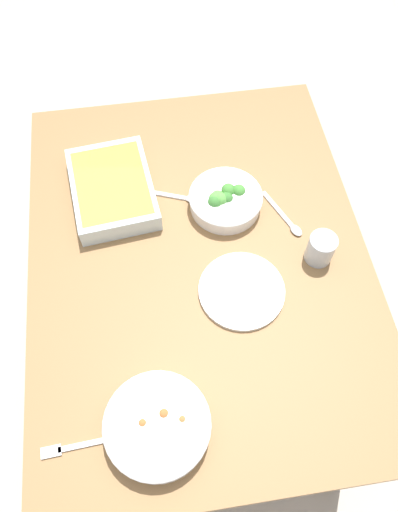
# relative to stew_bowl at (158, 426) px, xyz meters

# --- Properties ---
(ground_plane) EXTENTS (6.00, 6.00, 0.00)m
(ground_plane) POSITION_rel_stew_bowl_xyz_m (-0.42, 0.15, -0.77)
(ground_plane) COLOR #B2A899
(dining_table) EXTENTS (1.20, 0.90, 0.74)m
(dining_table) POSITION_rel_stew_bowl_xyz_m (-0.42, 0.15, -0.12)
(dining_table) COLOR olive
(dining_table) RESTS_ON ground_plane
(stew_bowl) EXTENTS (0.23, 0.23, 0.06)m
(stew_bowl) POSITION_rel_stew_bowl_xyz_m (0.00, 0.00, 0.00)
(stew_bowl) COLOR white
(stew_bowl) RESTS_ON dining_table
(broccoli_bowl) EXTENTS (0.21, 0.21, 0.07)m
(broccoli_bowl) POSITION_rel_stew_bowl_xyz_m (-0.57, 0.25, -0.00)
(broccoli_bowl) COLOR white
(broccoli_bowl) RESTS_ON dining_table
(baking_dish) EXTENTS (0.32, 0.25, 0.06)m
(baking_dish) POSITION_rel_stew_bowl_xyz_m (-0.66, -0.06, 0.00)
(baking_dish) COLOR silver
(baking_dish) RESTS_ON dining_table
(drink_cup) EXTENTS (0.07, 0.07, 0.08)m
(drink_cup) POSITION_rel_stew_bowl_xyz_m (-0.37, 0.46, 0.01)
(drink_cup) COLOR #B2BCC6
(drink_cup) RESTS_ON dining_table
(side_plate) EXTENTS (0.22, 0.22, 0.01)m
(side_plate) POSITION_rel_stew_bowl_xyz_m (-0.30, 0.25, -0.03)
(side_plate) COLOR silver
(side_plate) RESTS_ON dining_table
(spoon_by_stew) EXTENTS (0.17, 0.06, 0.01)m
(spoon_by_stew) POSITION_rel_stew_bowl_xyz_m (-0.04, 0.01, -0.03)
(spoon_by_stew) COLOR silver
(spoon_by_stew) RESTS_ON dining_table
(spoon_by_broccoli) EXTENTS (0.08, 0.17, 0.01)m
(spoon_by_broccoli) POSITION_rel_stew_bowl_xyz_m (-0.62, 0.12, -0.03)
(spoon_by_broccoli) COLOR silver
(spoon_by_broccoli) RESTS_ON dining_table
(spoon_spare) EXTENTS (0.17, 0.09, 0.01)m
(spoon_spare) POSITION_rel_stew_bowl_xyz_m (-0.50, 0.41, -0.03)
(spoon_spare) COLOR silver
(spoon_spare) RESTS_ON dining_table
(fork_on_table) EXTENTS (0.03, 0.18, 0.01)m
(fork_on_table) POSITION_rel_stew_bowl_xyz_m (0.01, -0.18, -0.03)
(fork_on_table) COLOR silver
(fork_on_table) RESTS_ON dining_table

